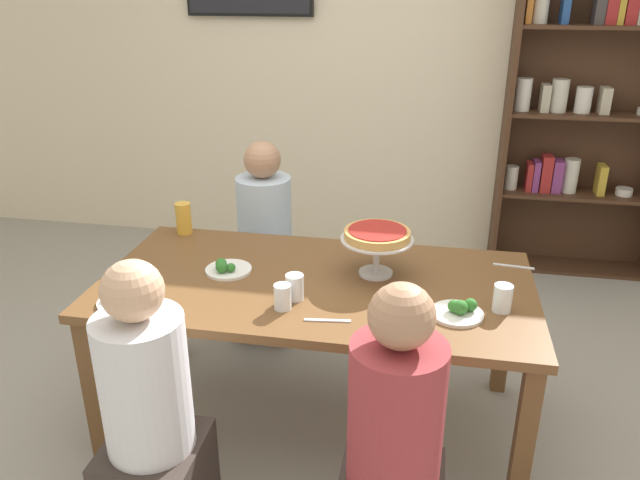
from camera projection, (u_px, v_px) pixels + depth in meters
The scene contains 17 objects.
ground_plane at pixel (316, 419), 2.96m from camera, with size 12.00×12.00×0.00m, color gray.
rear_partition at pixel (374, 60), 4.40m from camera, with size 8.00×0.12×2.80m, color beige.
dining_table at pixel (316, 297), 2.70m from camera, with size 1.85×0.95×0.74m.
bookshelf at pixel (589, 108), 4.09m from camera, with size 1.10×0.30×2.21m.
diner_near_right at pixel (393, 467), 2.00m from camera, with size 0.34×0.34×1.15m.
diner_far_left at pixel (266, 255), 3.52m from camera, with size 0.34×0.34×1.15m.
diner_near_left at pixel (151, 434), 2.14m from camera, with size 0.34×0.34×1.15m.
deep_dish_pizza_stand at pixel (377, 238), 2.67m from camera, with size 0.32×0.32×0.21m.
salad_plate_near_diner at pixel (227, 268), 2.74m from camera, with size 0.21×0.21×0.07m.
salad_plate_far_diner at pixel (124, 299), 2.49m from camera, with size 0.23×0.23×0.07m.
salad_plate_spare at pixel (459, 310), 2.39m from camera, with size 0.21×0.21×0.07m.
beer_glass_amber_tall at pixel (184, 218), 3.14m from camera, with size 0.08×0.08×0.16m, color gold.
water_glass_clear_near at pixel (283, 297), 2.43m from camera, with size 0.07×0.07×0.10m, color white.
water_glass_clear_far at pixel (295, 287), 2.50m from camera, with size 0.07×0.07×0.11m, color white.
water_glass_clear_spare at pixel (503, 298), 2.41m from camera, with size 0.07×0.07×0.11m, color white.
cutlery_fork_near at pixel (514, 266), 2.80m from camera, with size 0.18×0.02×0.01m, color silver.
cutlery_knife_near at pixel (327, 320), 2.36m from camera, with size 0.18×0.02×0.01m, color silver.
Camera 1 is at (0.46, -2.34, 1.95)m, focal length 34.81 mm.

